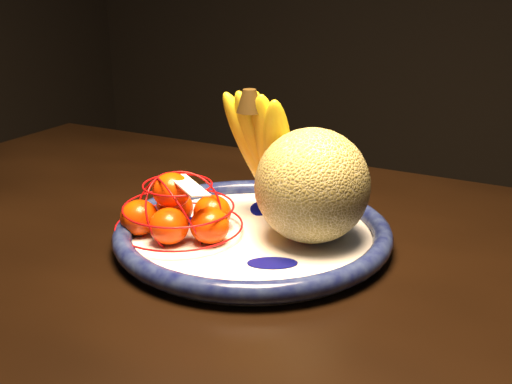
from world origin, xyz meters
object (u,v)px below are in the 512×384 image
at_px(mandarin_bag, 179,213).
at_px(dining_table, 261,315).
at_px(fruit_bowl, 253,233).
at_px(banana_bunch, 267,147).
at_px(cantaloupe, 312,186).

bearing_deg(mandarin_bag, dining_table, -0.16).
bearing_deg(fruit_bowl, dining_table, -52.67).
height_order(dining_table, fruit_bowl, fruit_bowl).
relative_size(banana_bunch, mandarin_bag, 1.16).
xyz_separation_m(cantaloupe, mandarin_bag, (-0.16, -0.06, -0.04)).
relative_size(cantaloupe, mandarin_bag, 0.85).
xyz_separation_m(fruit_bowl, mandarin_bag, (-0.09, -0.04, 0.03)).
height_order(fruit_bowl, banana_bunch, banana_bunch).
relative_size(dining_table, fruit_bowl, 4.12).
relative_size(dining_table, banana_bunch, 7.54).
bearing_deg(dining_table, mandarin_bag, -177.93).
relative_size(dining_table, cantaloupe, 10.30).
bearing_deg(dining_table, cantaloupe, 55.77).
distance_m(cantaloupe, mandarin_bag, 0.18).
bearing_deg(banana_bunch, dining_table, -54.94).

